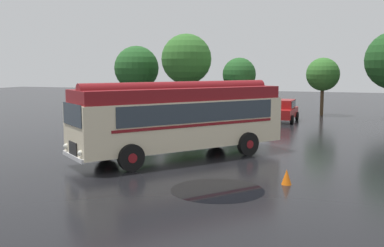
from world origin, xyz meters
TOP-DOWN VIEW (x-y plane):
  - ground_plane at (0.00, 0.00)m, footprint 120.00×120.00m
  - vintage_bus at (0.56, -0.39)m, footprint 8.08×9.49m
  - car_near_left at (-2.76, 14.38)m, footprint 1.97×4.20m
  - car_mid_left at (-0.14, 15.31)m, footprint 2.36×4.38m
  - car_mid_right at (2.89, 15.31)m, footprint 2.03×4.23m
  - tree_far_left at (-12.34, 20.86)m, footprint 4.38×4.38m
  - tree_left_of_centre at (-6.53, 19.47)m, footprint 4.60×4.60m
  - tree_centre at (-1.73, 19.71)m, footprint 2.94×2.94m
  - tree_right_of_centre at (5.34, 20.91)m, footprint 2.84×2.84m
  - traffic_cone at (5.83, -3.59)m, footprint 0.36×0.36m
  - puddle_patch at (3.74, -5.12)m, footprint 3.18×3.18m

SIDE VIEW (x-z plane):
  - ground_plane at x=0.00m, z-range 0.00..0.00m
  - puddle_patch at x=3.74m, z-range 0.00..0.01m
  - traffic_cone at x=5.83m, z-range 0.00..0.55m
  - car_near_left at x=-2.76m, z-range 0.02..1.68m
  - car_mid_left at x=-0.14m, z-range 0.02..1.68m
  - car_mid_right at x=2.89m, z-range 0.02..1.68m
  - vintage_bus at x=0.56m, z-range 0.15..3.64m
  - tree_centre at x=-1.73m, z-range 1.03..6.02m
  - tree_right_of_centre at x=5.34m, z-range 1.08..6.03m
  - tree_far_left at x=-12.34m, z-range 0.91..7.15m
  - tree_left_of_centre at x=-6.53m, z-range 1.27..8.45m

